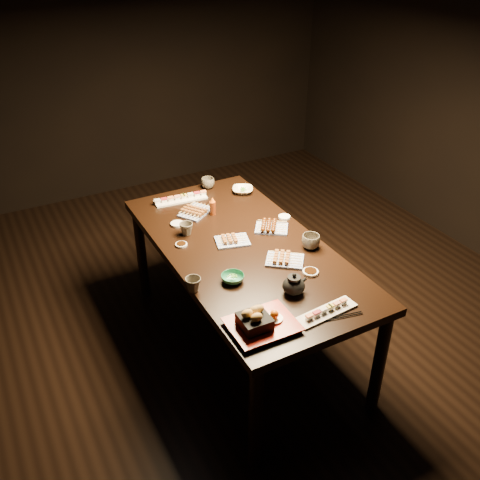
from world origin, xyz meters
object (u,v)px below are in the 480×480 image
teacup_mid_right (311,242)px  edamame_bowl_green (233,278)px  yakitori_plate_right (285,257)px  teacup_far_right (208,183)px  tempura_tray (263,318)px  teacup_near_left (193,285)px  sushi_platter_far (181,198)px  edamame_bowl_cream (243,190)px  yakitori_plate_left (195,209)px  dining_table (244,297)px  sushi_platter_near (327,310)px  teapot (294,284)px  teacup_far_left (186,229)px  yakitori_plate_center (232,238)px  condiment_bottle (213,206)px

teacup_mid_right → edamame_bowl_green: bearing=-171.9°
yakitori_plate_right → teacup_far_right: bearing=126.6°
tempura_tray → teacup_near_left: tempura_tray is taller
sushi_platter_far → tempura_tray: size_ratio=1.12×
edamame_bowl_cream → yakitori_plate_left: bearing=-163.9°
sushi_platter_far → tempura_tray: tempura_tray is taller
sushi_platter_far → teacup_near_left: (-0.34, -0.99, 0.02)m
dining_table → sushi_platter_near: size_ratio=5.31×
dining_table → teacup_mid_right: size_ratio=16.48×
teapot → sushi_platter_far: bearing=91.8°
yakitori_plate_right → yakitori_plate_left: bearing=143.3°
yakitori_plate_left → edamame_bowl_cream: yakitori_plate_left is taller
teacup_near_left → teacup_far_left: 0.58m
sushi_platter_near → edamame_bowl_cream: (0.27, 1.38, -0.00)m
edamame_bowl_green → teacup_far_right: teacup_far_right is taller
edamame_bowl_cream → teapot: (-0.32, -1.16, 0.04)m
edamame_bowl_green → sushi_platter_near: bearing=-58.2°
sushi_platter_far → teacup_near_left: size_ratio=4.25×
yakitori_plate_center → teacup_far_right: size_ratio=2.08×
yakitori_plate_right → edamame_bowl_cream: 0.91m
yakitori_plate_right → teacup_near_left: bearing=-141.7°
yakitori_plate_right → teapot: teapot is taller
teacup_far_right → condiment_bottle: (-0.14, -0.37, 0.02)m
tempura_tray → yakitori_plate_left: bearing=82.3°
tempura_tray → sushi_platter_near: bearing=-8.6°
yakitori_plate_left → teacup_mid_right: 0.83m
dining_table → teacup_near_left: 0.66m
sushi_platter_near → dining_table: bearing=90.2°
edamame_bowl_green → teapot: 0.34m
sushi_platter_near → teacup_near_left: size_ratio=3.97×
tempura_tray → condiment_bottle: size_ratio=2.59×
edamame_bowl_green → edamame_bowl_cream: edamame_bowl_green is taller
teacup_mid_right → dining_table: bearing=150.3°
edamame_bowl_cream → teacup_far_right: bearing=135.5°
yakitori_plate_left → tempura_tray: bearing=-131.7°
teacup_near_left → edamame_bowl_green: bearing=-5.6°
yakitori_plate_center → edamame_bowl_green: 0.40m
dining_table → tempura_tray: bearing=-101.9°
sushi_platter_near → teacup_far_right: 1.56m
dining_table → sushi_platter_near: sushi_platter_near is taller
yakitori_plate_center → yakitori_plate_right: bearing=-47.9°
edamame_bowl_green → teacup_far_right: 1.16m
edamame_bowl_green → teacup_mid_right: teacup_mid_right is taller
tempura_tray → teacup_far_right: tempura_tray is taller
edamame_bowl_green → tempura_tray: 0.41m
yakitori_plate_left → teacup_far_left: teacup_far_left is taller
dining_table → teapot: teapot is taller
sushi_platter_near → yakitori_plate_center: bearing=92.3°
sushi_platter_near → tempura_tray: 0.34m
teacup_mid_right → condiment_bottle: (-0.33, 0.64, 0.02)m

